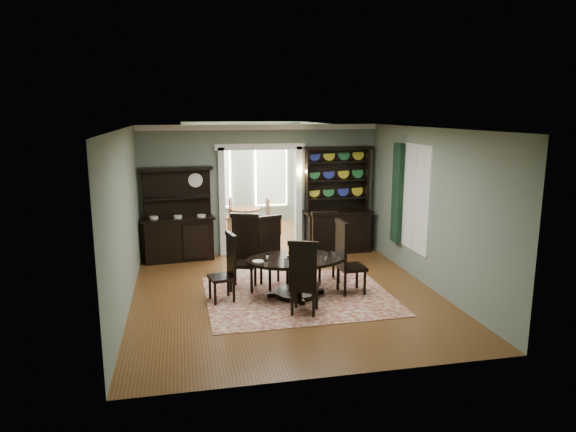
# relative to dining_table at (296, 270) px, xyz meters

# --- Properties ---
(room) EXTENTS (5.51, 6.01, 3.01)m
(room) POSITION_rel_dining_table_xyz_m (-0.16, 0.11, 1.08)
(room) COLOR brown
(room) RESTS_ON ground
(parlor) EXTENTS (3.51, 3.50, 3.01)m
(parlor) POSITION_rel_dining_table_xyz_m (-0.16, 5.60, 1.02)
(parlor) COLOR brown
(parlor) RESTS_ON ground
(doorway_trim) EXTENTS (2.08, 0.25, 2.57)m
(doorway_trim) POSITION_rel_dining_table_xyz_m (-0.16, 3.07, 1.12)
(doorway_trim) COLOR silver
(doorway_trim) RESTS_ON floor
(right_window) EXTENTS (0.15, 1.47, 2.12)m
(right_window) POSITION_rel_dining_table_xyz_m (2.54, 1.00, 1.11)
(right_window) COLOR white
(right_window) RESTS_ON wall_right
(wall_sconce) EXTENTS (0.27, 0.21, 0.21)m
(wall_sconce) POSITION_rel_dining_table_xyz_m (0.79, 2.91, 1.40)
(wall_sconce) COLOR #AF6D2E
(wall_sconce) RESTS_ON back_wall_right
(rug) EXTENTS (3.34, 2.79, 0.01)m
(rug) POSITION_rel_dining_table_xyz_m (0.05, -0.02, -0.49)
(rug) COLOR maroon
(rug) RESTS_ON floor
(dining_table) EXTENTS (1.80, 1.67, 0.71)m
(dining_table) POSITION_rel_dining_table_xyz_m (0.00, 0.00, 0.00)
(dining_table) COLOR black
(dining_table) RESTS_ON rug
(centerpiece) EXTENTS (1.52, 0.98, 0.25)m
(centerpiece) POSITION_rel_dining_table_xyz_m (0.00, 0.06, 0.29)
(centerpiece) COLOR white
(centerpiece) RESTS_ON dining_table
(chair_far_left) EXTENTS (0.65, 0.63, 1.41)m
(chair_far_left) POSITION_rel_dining_table_xyz_m (-0.85, 0.66, 0.25)
(chair_far_left) COLOR black
(chair_far_left) RESTS_ON rug
(chair_far_mid) EXTENTS (0.61, 0.59, 1.34)m
(chair_far_mid) POSITION_rel_dining_table_xyz_m (-0.32, 0.71, 0.21)
(chair_far_mid) COLOR black
(chair_far_mid) RESTS_ON rug
(chair_far_right) EXTENTS (0.53, 0.49, 1.36)m
(chair_far_right) POSITION_rel_dining_table_xyz_m (0.77, 0.77, 0.22)
(chair_far_right) COLOR black
(chair_far_right) RESTS_ON rug
(chair_end_left) EXTENTS (0.51, 0.53, 1.21)m
(chair_end_left) POSITION_rel_dining_table_xyz_m (-1.23, 0.04, 0.14)
(chair_end_left) COLOR black
(chair_end_left) RESTS_ON rug
(chair_end_right) EXTENTS (0.50, 0.53, 1.37)m
(chair_end_right) POSITION_rel_dining_table_xyz_m (0.92, -0.05, 0.23)
(chair_end_right) COLOR black
(chair_end_right) RESTS_ON rug
(chair_near) EXTENTS (0.61, 0.60, 1.28)m
(chair_near) POSITION_rel_dining_table_xyz_m (-0.08, -0.92, 0.18)
(chair_near) COLOR black
(chair_near) RESTS_ON rug
(sideboard) EXTENTS (1.64, 0.72, 2.09)m
(sideboard) POSITION_rel_dining_table_xyz_m (-2.06, 2.82, 0.24)
(sideboard) COLOR black
(sideboard) RESTS_ON floor
(welsh_dresser) EXTENTS (1.61, 0.60, 2.50)m
(welsh_dresser) POSITION_rel_dining_table_xyz_m (1.63, 2.80, 0.41)
(welsh_dresser) COLOR black
(welsh_dresser) RESTS_ON floor
(parlor_table) EXTENTS (0.82, 0.82, 0.76)m
(parlor_table) POSITION_rel_dining_table_xyz_m (-0.31, 4.75, 0.00)
(parlor_table) COLOR brown
(parlor_table) RESTS_ON parlor_floor
(parlor_chair_left) EXTENTS (0.47, 0.46, 1.04)m
(parlor_chair_left) POSITION_rel_dining_table_xyz_m (-0.81, 4.87, 0.06)
(parlor_chair_left) COLOR brown
(parlor_chair_left) RESTS_ON parlor_floor
(parlor_chair_right) EXTENTS (0.42, 0.41, 0.98)m
(parlor_chair_right) POSITION_rel_dining_table_xyz_m (0.41, 4.80, 0.03)
(parlor_chair_right) COLOR brown
(parlor_chair_right) RESTS_ON parlor_floor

